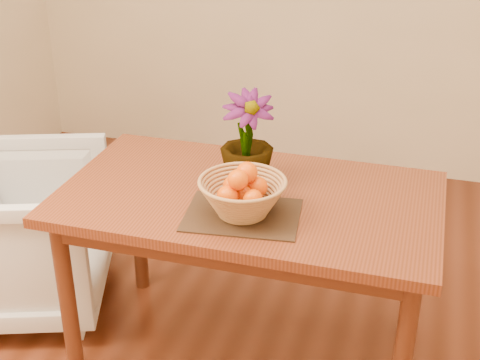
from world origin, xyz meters
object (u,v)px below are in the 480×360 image
(potted_plant, at_px, (247,139))
(wicker_basket, at_px, (242,199))
(table, at_px, (249,214))
(armchair, at_px, (17,227))

(potted_plant, bearing_deg, wicker_basket, -101.66)
(table, bearing_deg, potted_plant, 110.68)
(table, height_order, armchair, armchair)
(potted_plant, distance_m, armchair, 1.19)
(wicker_basket, bearing_deg, armchair, 168.11)
(wicker_basket, xyz_separation_m, armchair, (-1.11, 0.23, -0.43))
(wicker_basket, bearing_deg, table, 98.24)
(table, xyz_separation_m, wicker_basket, (0.02, -0.17, 0.16))
(table, distance_m, potted_plant, 0.28)
(table, bearing_deg, wicker_basket, -81.76)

